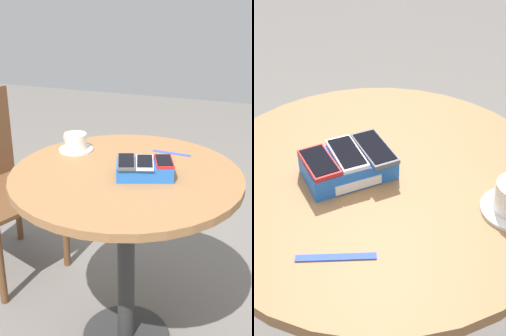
% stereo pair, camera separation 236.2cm
% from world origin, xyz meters
% --- Properties ---
extents(round_table, '(0.86, 0.86, 0.77)m').
position_xyz_m(round_table, '(0.00, 0.00, 0.64)').
color(round_table, '#2D2D2D').
rests_on(round_table, ground_plane).
extents(phone_box, '(0.23, 0.18, 0.05)m').
position_xyz_m(phone_box, '(-0.07, 0.01, 0.80)').
color(phone_box, blue).
rests_on(phone_box, round_table).
extents(phone_red, '(0.10, 0.13, 0.01)m').
position_xyz_m(phone_red, '(-0.14, -0.01, 0.83)').
color(phone_red, red).
rests_on(phone_red, phone_box).
extents(phone_white, '(0.10, 0.14, 0.01)m').
position_xyz_m(phone_white, '(-0.07, 0.01, 0.83)').
color(phone_white, silver).
rests_on(phone_white, phone_box).
extents(phone_gray, '(0.10, 0.16, 0.01)m').
position_xyz_m(phone_gray, '(-0.01, 0.03, 0.83)').
color(phone_gray, '#515156').
rests_on(phone_gray, phone_box).
extents(saucer, '(0.14, 0.14, 0.01)m').
position_xyz_m(saucer, '(0.27, -0.16, 0.78)').
color(saucer, silver).
rests_on(saucer, round_table).
extents(coffee_cup, '(0.12, 0.09, 0.06)m').
position_xyz_m(coffee_cup, '(0.27, -0.16, 0.82)').
color(coffee_cup, silver).
rests_on(coffee_cup, saucer).
extents(lanyard_strap, '(0.16, 0.03, 0.00)m').
position_xyz_m(lanyard_strap, '(-0.11, -0.24, 0.78)').
color(lanyard_strap, blue).
rests_on(lanyard_strap, round_table).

